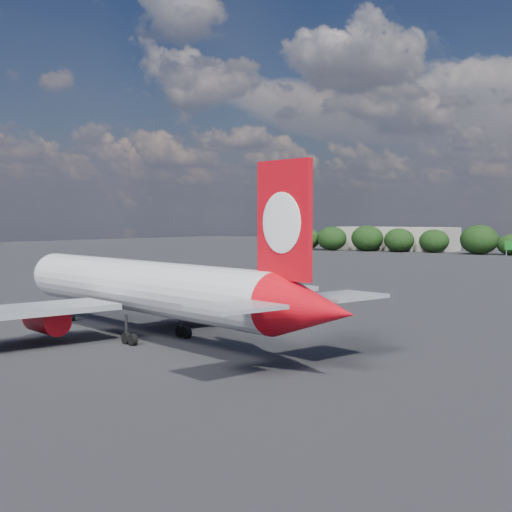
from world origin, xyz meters
The scene contains 3 objects.
ground centered at (0.00, 60.00, 0.00)m, with size 500.00×500.00×0.00m, color black.
qantas_airliner centered at (3.68, 12.58, 4.58)m, with size 45.97×43.92×15.05m.
terminal_building centered at (-65.00, 192.00, 4.00)m, with size 42.00×16.00×8.00m.
Camera 1 is at (50.34, -31.53, 10.91)m, focal length 50.00 mm.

